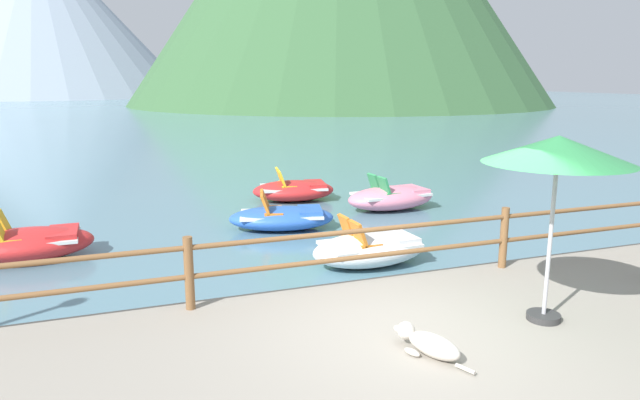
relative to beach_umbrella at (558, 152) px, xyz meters
The scene contains 10 objects.
ground_plane 40.37m from the beach_umbrella, 92.28° to the left, with size 200.00×200.00×0.00m, color slate.
dock_railing 2.83m from the beach_umbrella, 131.51° to the left, with size 23.92×0.12×0.95m.
beach_umbrella is the anchor object (origin of this frame).
dog_resting 2.63m from the beach_umbrella, behind, with size 0.52×1.04×0.26m.
pedal_boat_0 9.67m from the beach_umbrella, 91.33° to the left, with size 2.40×1.68×0.87m.
pedal_boat_1 4.32m from the beach_umbrella, 99.06° to the left, with size 2.18×1.27×0.89m.
pedal_boat_2 9.14m from the beach_umbrella, 136.15° to the left, with size 2.38×1.34×0.89m.
pedal_boat_5 7.08m from the beach_umbrella, 101.82° to the left, with size 2.52×1.72×0.85m.
pedal_boat_6 8.03m from the beach_umbrella, 76.72° to the left, with size 2.45×1.44×0.91m.
distant_peak 114.48m from the beach_umbrella, 97.83° to the left, with size 52.50×52.50×28.97m, color #93A3B7.
Camera 1 is at (-3.16, -5.39, 3.28)m, focal length 31.95 mm.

